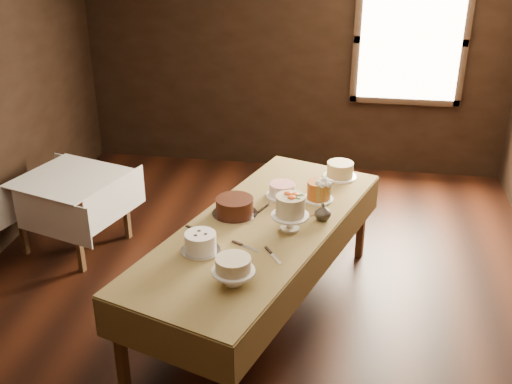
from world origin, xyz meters
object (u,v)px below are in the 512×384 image
object	(u,v)px
cake_chocolate	(235,207)
cake_server_d	(310,216)
cake_cream	(233,272)
cake_server_a	(251,248)
side_table	(71,185)
cake_flowers	(290,215)
cake_speckled	(340,170)
flower_vase	(323,212)
cake_swirl	(201,243)
cake_server_e	(202,233)
cake_lattice	(282,191)
cake_server_b	(276,258)
display_table	(260,232)
cake_caramel	(318,191)
cake_server_c	(268,205)

from	to	relation	value
cake_chocolate	cake_server_d	size ratio (longest dim) A/B	1.62
cake_cream	cake_server_a	distance (m)	0.46
side_table	cake_flowers	size ratio (longest dim) A/B	3.71
cake_speckled	cake_cream	size ratio (longest dim) A/B	0.98
cake_flowers	flower_vase	distance (m)	0.31
cake_swirl	cake_server_e	xyz separation A→B (m)	(-0.05, 0.25, -0.06)
cake_lattice	cake_flowers	bearing A→B (deg)	-77.34
cake_server_d	cake_server_e	bearing A→B (deg)	-179.40
cake_cream	cake_server_b	xyz separation A→B (m)	(0.23, 0.34, -0.09)
cake_lattice	flower_vase	xyz separation A→B (m)	(0.36, -0.36, 0.02)
cake_lattice	cake_flowers	size ratio (longest dim) A/B	0.94
cake_server_b	cake_server_d	world-z (taller)	same
display_table	cake_server_b	distance (m)	0.49
cake_server_e	cake_lattice	bearing A→B (deg)	85.38
cake_caramel	display_table	bearing A→B (deg)	-127.87
cake_server_a	flower_vase	bearing A→B (deg)	74.08
cake_lattice	cake_server_c	world-z (taller)	cake_lattice
cake_speckled	cake_server_b	world-z (taller)	cake_speckled
flower_vase	cake_cream	bearing A→B (deg)	-118.04
side_table	cake_swirl	distance (m)	1.99
cake_server_c	cake_flowers	bearing A→B (deg)	-127.50
cake_chocolate	cake_server_c	xyz separation A→B (m)	(0.24, 0.20, -0.06)
cake_cream	cake_server_a	size ratio (longest dim) A/B	1.26
cake_server_c	flower_vase	bearing A→B (deg)	-89.10
cake_server_c	cake_server_e	world-z (taller)	same
cake_swirl	cake_cream	world-z (taller)	cake_cream
display_table	cake_speckled	world-z (taller)	cake_speckled
cake_caramel	cake_server_a	size ratio (longest dim) A/B	1.08
display_table	cake_server_a	distance (m)	0.35
cake_flowers	cake_server_b	distance (m)	0.45
cake_lattice	cake_server_c	xyz separation A→B (m)	(-0.09, -0.19, -0.04)
cake_caramel	cake_server_c	xyz separation A→B (m)	(-0.39, -0.17, -0.07)
cake_server_e	flower_vase	size ratio (longest dim) A/B	1.78
cake_flowers	cake_swirl	xyz separation A→B (m)	(-0.58, -0.42, -0.06)
side_table	flower_vase	world-z (taller)	flower_vase
cake_cream	cake_server_d	xyz separation A→B (m)	(0.42, 1.01, -0.09)
cake_swirl	cake_server_b	xyz separation A→B (m)	(0.53, -0.02, -0.06)
cake_flowers	cake_server_b	size ratio (longest dim) A/B	1.21
cake_cream	side_table	bearing A→B (deg)	139.49
cake_server_c	cake_server_e	xyz separation A→B (m)	(-0.42, -0.53, 0.00)
cake_speckled	cake_caramel	world-z (taller)	cake_caramel
cake_server_d	cake_flowers	bearing A→B (deg)	-146.63
display_table	cake_server_d	world-z (taller)	cake_server_d
cake_swirl	cake_server_b	distance (m)	0.54
cake_chocolate	cake_swirl	world-z (taller)	cake_swirl
cake_swirl	cake_server_d	distance (m)	0.97
display_table	cake_caramel	size ratio (longest dim) A/B	10.79
cake_caramel	flower_vase	bearing A→B (deg)	-80.56
cake_flowers	cake_server_e	size ratio (longest dim) A/B	1.21
cake_server_b	flower_vase	world-z (taller)	flower_vase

